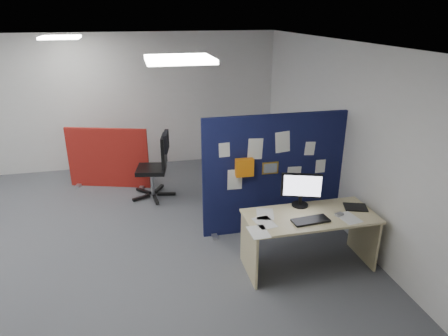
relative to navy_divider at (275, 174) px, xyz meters
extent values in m
plane|color=#4C4F53|center=(-3.47, -0.30, -0.88)|extent=(9.00, 9.00, 0.00)
cube|color=silver|center=(-3.47, 3.20, 0.47)|extent=(9.00, 0.02, 2.70)
cube|color=silver|center=(1.03, -0.30, 0.47)|extent=(0.02, 7.00, 2.70)
cube|color=white|center=(-1.47, -1.30, 1.79)|extent=(0.60, 0.60, 0.04)
cube|color=white|center=(-2.97, 2.20, 1.79)|extent=(0.60, 0.60, 0.04)
cube|color=#0F1137|center=(0.01, 0.00, 0.00)|extent=(2.14, 0.06, 1.77)
cube|color=#9E9EA3|center=(-0.91, 0.00, -0.86)|extent=(0.08, 0.30, 0.04)
cube|color=#9E9EA3|center=(0.94, 0.00, -0.86)|extent=(0.08, 0.30, 0.04)
cube|color=white|center=(-0.75, -0.03, 0.44)|extent=(0.15, 0.01, 0.20)
cube|color=white|center=(-0.32, -0.03, 0.42)|extent=(0.21, 0.01, 0.30)
cube|color=white|center=(0.08, -0.03, 0.49)|extent=(0.21, 0.01, 0.30)
cube|color=white|center=(0.50, -0.03, 0.36)|extent=(0.15, 0.01, 0.20)
cube|color=white|center=(-0.60, -0.03, -0.01)|extent=(0.21, 0.01, 0.30)
cube|color=white|center=(0.28, -0.03, -0.05)|extent=(0.21, 0.01, 0.30)
cube|color=white|center=(0.69, -0.03, 0.08)|extent=(0.15, 0.01, 0.20)
cube|color=gold|center=(-0.09, -0.03, 0.12)|extent=(0.24, 0.01, 0.18)
cube|color=orange|center=(-0.48, -0.08, 0.18)|extent=(0.25, 0.10, 0.25)
cube|color=tan|center=(0.11, -1.00, -0.17)|extent=(1.62, 0.72, 0.03)
cube|color=tan|center=(-0.67, -1.00, -0.53)|extent=(0.03, 0.66, 0.70)
cube|color=tan|center=(0.90, -1.00, -0.53)|extent=(0.03, 0.66, 0.70)
cube|color=tan|center=(0.11, -0.67, -0.33)|extent=(1.46, 0.02, 0.30)
cylinder|color=black|center=(0.09, -0.72, -0.14)|extent=(0.21, 0.21, 0.02)
cube|color=black|center=(0.09, -0.72, -0.08)|extent=(0.05, 0.04, 0.11)
cube|color=black|center=(0.09, -0.72, 0.13)|extent=(0.49, 0.20, 0.32)
cube|color=white|center=(0.09, -0.74, 0.13)|extent=(0.44, 0.16, 0.28)
cube|color=black|center=(0.05, -1.14, -0.14)|extent=(0.46, 0.22, 0.02)
cube|color=#9E9EA3|center=(0.45, -1.09, -0.14)|extent=(0.11, 0.09, 0.03)
cube|color=black|center=(0.76, -0.94, -0.15)|extent=(0.34, 0.30, 0.01)
cube|color=maroon|center=(-2.44, 2.15, -0.32)|extent=(1.45, 0.50, 1.13)
cube|color=#9E9EA3|center=(-3.04, 2.15, -0.86)|extent=(0.08, 0.30, 0.04)
cube|color=#9E9EA3|center=(-1.84, 2.15, -0.86)|extent=(0.08, 0.30, 0.04)
cube|color=black|center=(-1.46, 1.48, -0.84)|extent=(0.33, 0.11, 0.04)
cube|color=black|center=(-1.58, 1.73, -0.84)|extent=(0.20, 0.31, 0.04)
cube|color=black|center=(-1.85, 1.70, -0.84)|extent=(0.26, 0.27, 0.04)
cube|color=black|center=(-1.90, 1.42, -0.84)|extent=(0.31, 0.19, 0.04)
cube|color=black|center=(-1.66, 1.29, -0.84)|extent=(0.09, 0.33, 0.04)
cylinder|color=#9E9EA3|center=(-1.69, 1.52, -0.62)|extent=(0.06, 0.06, 0.45)
cube|color=black|center=(-1.69, 1.52, -0.37)|extent=(0.58, 0.58, 0.07)
cube|color=black|center=(-1.46, 1.48, -0.03)|extent=(0.14, 0.45, 0.53)
cube|color=black|center=(-1.42, 1.47, 0.13)|extent=(0.14, 0.41, 0.32)
cube|color=white|center=(-0.50, -1.05, -0.15)|extent=(0.25, 0.33, 0.00)
cube|color=white|center=(-0.42, -0.85, -0.15)|extent=(0.28, 0.34, 0.00)
cube|color=white|center=(0.54, -1.17, -0.15)|extent=(0.25, 0.33, 0.00)
cube|color=white|center=(-0.63, -1.24, -0.15)|extent=(0.22, 0.30, 0.00)
camera|label=1|loc=(-1.90, -5.00, 2.20)|focal=32.00mm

